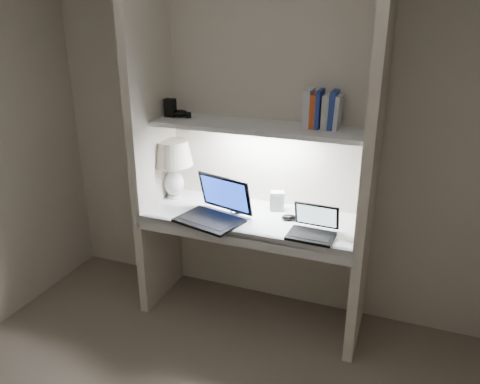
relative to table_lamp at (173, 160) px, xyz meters
The scene contains 17 objects.
back_wall 0.69m from the table_lamp, 15.04° to the left, with size 3.20×0.01×2.50m, color beige.
alcove_panel_left 0.24m from the table_lamp, 131.15° to the right, with size 0.06×0.55×2.50m, color beige.
alcove_panel_right 1.39m from the table_lamp, ahead, with size 0.06×0.55×2.50m, color beige.
desk 0.72m from the table_lamp, ahead, with size 1.40×0.55×0.04m, color white.
desk_apron 0.81m from the table_lamp, 29.56° to the right, with size 1.46×0.03×0.10m, color silver.
shelf 0.70m from the table_lamp, ahead, with size 1.40×0.36×0.03m, color silver.
strip_light 0.69m from the table_lamp, ahead, with size 0.60×0.04×0.01m, color white.
table_lamp is the anchor object (origin of this frame).
laptop_main 0.54m from the table_lamp, 29.29° to the right, with size 0.48×0.44×0.27m.
laptop_netbook 1.13m from the table_lamp, 12.80° to the right, with size 0.29×0.25×0.18m.
speaker 0.80m from the table_lamp, ahead, with size 0.09×0.07×0.13m, color silver.
mouse 0.93m from the table_lamp, ahead, with size 0.10×0.06×0.04m, color black.
cable_coil 0.62m from the table_lamp, ahead, with size 0.09×0.09×0.01m, color black.
sticky_note 0.42m from the table_lamp, 36.75° to the right, with size 0.07×0.07×0.00m, color yellow.
book_row 1.12m from the table_lamp, ahead, with size 0.22×0.16×0.23m.
shelf_box 0.37m from the table_lamp, 90.00° to the left, with size 0.07×0.05×0.12m, color black.
shelf_gadget 0.34m from the table_lamp, 13.27° to the left, with size 0.12×0.08×0.05m, color black.
Camera 1 is at (0.94, -1.47, 2.04)m, focal length 35.00 mm.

